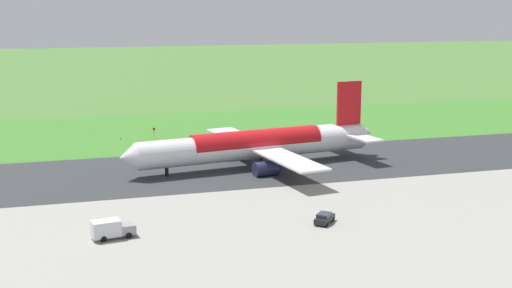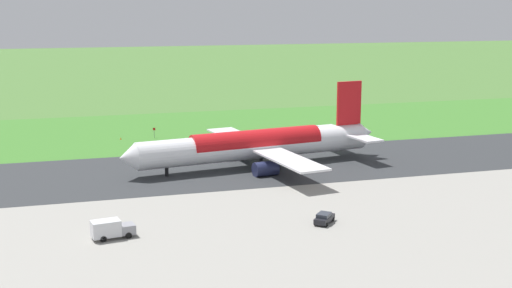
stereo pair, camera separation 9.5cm
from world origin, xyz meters
TOP-DOWN VIEW (x-y plane):
  - ground_plane at (0.00, 0.00)m, footprint 800.00×800.00m
  - runway_asphalt at (0.00, 0.00)m, footprint 600.00×32.02m
  - apron_concrete at (0.00, 59.00)m, footprint 440.00×110.00m
  - grass_verge_foreground at (0.00, -31.79)m, footprint 600.00×80.00m
  - airliner_main at (1.64, -0.06)m, footprint 54.04×44.40m
  - service_car_followme at (2.43, 36.96)m, footprint 4.15×4.32m
  - service_truck_fuel at (32.62, 34.93)m, footprint 6.08×3.11m
  - no_stopping_sign at (17.20, -34.71)m, footprint 0.60×0.10m
  - traffic_cone_orange at (25.10, -34.90)m, footprint 0.40×0.40m

SIDE VIEW (x-z plane):
  - ground_plane at x=0.00m, z-range 0.00..0.00m
  - grass_verge_foreground at x=0.00m, z-range 0.00..0.04m
  - apron_concrete at x=0.00m, z-range 0.00..0.05m
  - runway_asphalt at x=0.00m, z-range 0.00..0.06m
  - traffic_cone_orange at x=25.10m, z-range 0.00..0.55m
  - service_car_followme at x=2.43m, z-range 0.03..1.65m
  - service_truck_fuel at x=32.62m, z-range 0.08..2.73m
  - no_stopping_sign at x=17.20m, z-range 0.24..2.71m
  - airliner_main at x=1.64m, z-range -3.59..12.29m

